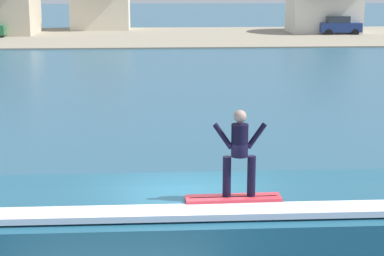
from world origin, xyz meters
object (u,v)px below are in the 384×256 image
object	(u,v)px
wave_crest	(205,225)
car_far_shore	(339,25)
surfer	(240,149)
surfboard	(233,198)

from	to	relation	value
wave_crest	car_far_shore	size ratio (longest dim) A/B	2.41
wave_crest	surfer	world-z (taller)	surfer
surfboard	surfer	world-z (taller)	surfer
surfboard	car_far_shore	world-z (taller)	car_far_shore
surfer	car_far_shore	size ratio (longest dim) A/B	0.42
car_far_shore	wave_crest	bearing A→B (deg)	-108.50
surfboard	surfer	bearing A→B (deg)	17.73
surfboard	car_far_shore	size ratio (longest dim) A/B	0.46
wave_crest	car_far_shore	world-z (taller)	car_far_shore
car_far_shore	surfer	bearing A→B (deg)	-107.70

